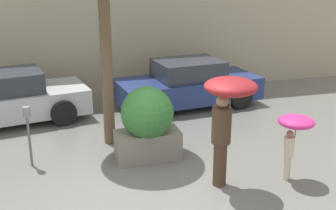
{
  "coord_description": "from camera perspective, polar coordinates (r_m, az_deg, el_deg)",
  "views": [
    {
      "loc": [
        -1.24,
        -6.42,
        3.78
      ],
      "look_at": [
        1.01,
        1.6,
        1.05
      ],
      "focal_mm": 45.0,
      "sensor_mm": 36.0,
      "label": 1
    }
  ],
  "objects": [
    {
      "name": "person_child",
      "position": [
        7.92,
        16.76,
        -3.1
      ],
      "size": [
        0.65,
        0.65,
        1.26
      ],
      "rotation": [
        0.0,
        0.0,
        -0.61
      ],
      "color": "beige",
      "rests_on": "ground"
    },
    {
      "name": "planter_box",
      "position": [
        8.5,
        -2.81,
        -2.38
      ],
      "size": [
        1.31,
        1.07,
        1.54
      ],
      "color": "gray",
      "rests_on": "ground"
    },
    {
      "name": "parked_car_near",
      "position": [
        11.36,
        -21.12,
        0.69
      ],
      "size": [
        4.24,
        2.42,
        1.32
      ],
      "rotation": [
        0.0,
        0.0,
        1.76
      ],
      "color": "#B7BCC1",
      "rests_on": "ground"
    },
    {
      "name": "person_adult",
      "position": [
        7.23,
        8.01,
        -0.12
      ],
      "size": [
        0.9,
        0.9,
        2.03
      ],
      "rotation": [
        0.0,
        0.0,
        -1.02
      ],
      "color": "#473323",
      "rests_on": "ground"
    },
    {
      "name": "parked_car_far",
      "position": [
        11.95,
        2.72,
        2.75
      ],
      "size": [
        4.19,
        2.23,
        1.32
      ],
      "rotation": [
        0.0,
        0.0,
        1.69
      ],
      "color": "navy",
      "rests_on": "ground"
    },
    {
      "name": "ground_plane",
      "position": [
        7.55,
        -4.21,
        -11.95
      ],
      "size": [
        40.0,
        40.0,
        0.0
      ],
      "primitive_type": "plane",
      "color": "slate"
    },
    {
      "name": "parking_meter",
      "position": [
        8.6,
        -18.48,
        -2.43
      ],
      "size": [
        0.14,
        0.14,
        1.24
      ],
      "color": "#595B60",
      "rests_on": "ground"
    }
  ]
}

